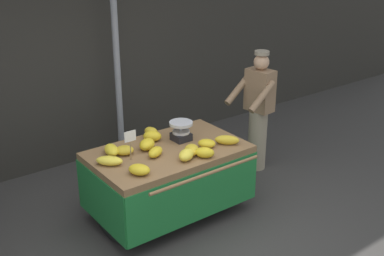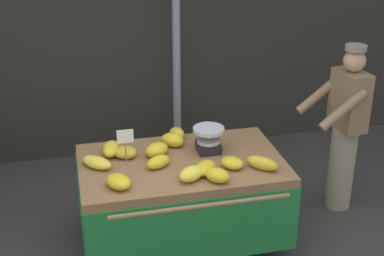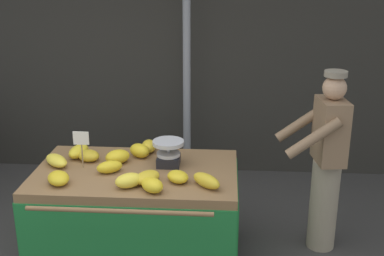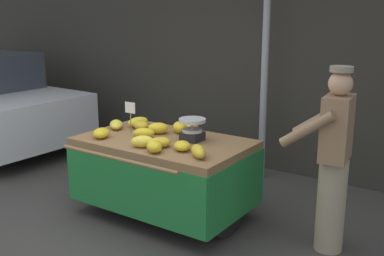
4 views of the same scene
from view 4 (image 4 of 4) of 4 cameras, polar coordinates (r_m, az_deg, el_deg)
ground_plane at (r=4.87m, az=-10.75°, el=-12.62°), size 60.00×60.00×0.00m
back_wall at (r=6.66m, az=6.49°, el=13.18°), size 16.00×0.24×4.13m
street_pole at (r=6.03m, az=8.96°, el=9.07°), size 0.09×0.09×3.31m
banana_cart at (r=4.96m, az=-3.42°, el=-3.88°), size 1.80×1.29×0.86m
weighing_scale at (r=4.81m, az=0.04°, el=-0.20°), size 0.28×0.28×0.24m
price_sign at (r=5.15m, az=-7.57°, el=2.13°), size 0.14×0.01×0.34m
banana_bunch_0 at (r=4.60m, az=-4.04°, el=-1.77°), size 0.27×0.29×0.10m
banana_bunch_1 at (r=5.19m, az=-0.08°, el=0.22°), size 0.15×0.21×0.12m
banana_bunch_2 at (r=5.13m, az=-1.51°, el=0.08°), size 0.26×0.25×0.13m
banana_bunch_3 at (r=5.38m, az=-9.26°, el=0.42°), size 0.31×0.31×0.10m
banana_bunch_4 at (r=4.62m, az=-6.04°, el=-1.64°), size 0.28×0.25×0.12m
banana_bunch_5 at (r=4.44m, az=-4.63°, el=-2.27°), size 0.25×0.26×0.12m
banana_bunch_6 at (r=5.10m, az=-4.16°, el=-0.03°), size 0.28×0.27×0.12m
banana_bunch_7 at (r=5.44m, az=-6.62°, el=0.75°), size 0.20×0.29×0.11m
banana_bunch_8 at (r=5.02m, az=-11.04°, el=-0.61°), size 0.26×0.29×0.11m
banana_bunch_9 at (r=5.31m, az=-6.27°, el=0.36°), size 0.26×0.25×0.10m
banana_bunch_10 at (r=4.49m, az=-1.21°, el=-2.20°), size 0.25×0.26×0.09m
banana_bunch_11 at (r=4.96m, az=-5.93°, el=-0.59°), size 0.26×0.22×0.11m
banana_bunch_12 at (r=4.29m, az=0.79°, el=-2.85°), size 0.29×0.29×0.11m
vendor_person at (r=4.37m, az=16.86°, el=-3.78°), size 0.61×0.56×1.71m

